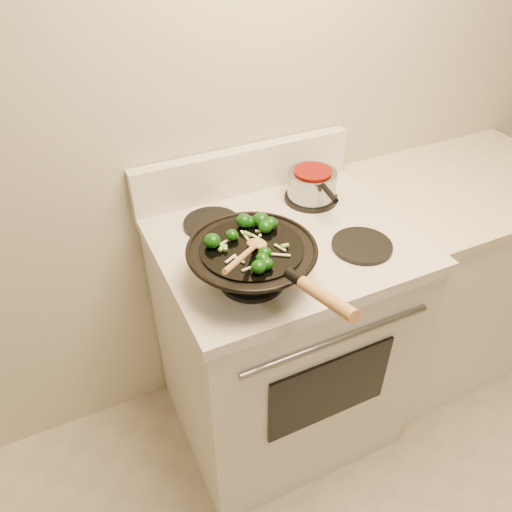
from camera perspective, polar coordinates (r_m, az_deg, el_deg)
name	(u,v)px	position (r m, az deg, el deg)	size (l,w,h in m)	color
stove	(280,336)	(1.83, 2.74, -9.12)	(0.78, 0.67, 1.08)	silver
counter_unit	(439,276)	(2.23, 20.17, -2.17)	(0.88, 0.62, 0.91)	white
wok	(253,262)	(1.31, -0.38, -0.66)	(0.35, 0.57, 0.20)	black
stirfry	(249,236)	(1.30, -0.84, 2.31)	(0.23, 0.23, 0.04)	#0B3708
wooden_spoon	(248,251)	(1.22, -0.86, 0.56)	(0.19, 0.20, 0.09)	#A37240
saucepan	(312,184)	(1.68, 6.43, 8.19)	(0.16, 0.26, 0.10)	gray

